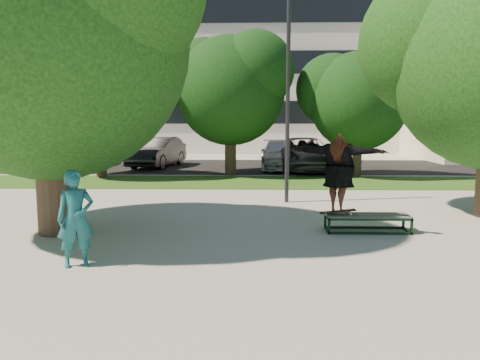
{
  "coord_description": "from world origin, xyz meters",
  "views": [
    {
      "loc": [
        -0.02,
        -8.78,
        2.41
      ],
      "look_at": [
        -0.27,
        0.6,
        1.22
      ],
      "focal_mm": 35.0,
      "sensor_mm": 36.0,
      "label": 1
    }
  ],
  "objects_px": {
    "tree_left": "(46,23)",
    "bystander": "(76,218)",
    "car_grey": "(304,154)",
    "car_silver_b": "(281,155)",
    "grind_box": "(367,223)",
    "car_dark": "(157,152)",
    "car_silver_a": "(85,151)",
    "lamppost": "(288,95)"
  },
  "relations": [
    {
      "from": "tree_left",
      "to": "bystander",
      "type": "xyz_separation_m",
      "value": [
        1.35,
        -2.37,
        -3.61
      ]
    },
    {
      "from": "bystander",
      "to": "car_grey",
      "type": "distance_m",
      "value": 16.2
    },
    {
      "from": "car_silver_b",
      "to": "tree_left",
      "type": "bearing_deg",
      "value": -112.2
    },
    {
      "from": "grind_box",
      "to": "car_dark",
      "type": "height_order",
      "value": "car_dark"
    },
    {
      "from": "car_silver_b",
      "to": "car_silver_a",
      "type": "bearing_deg",
      "value": 173.24
    },
    {
      "from": "lamppost",
      "to": "car_silver_b",
      "type": "relative_size",
      "value": 1.24
    },
    {
      "from": "grind_box",
      "to": "bystander",
      "type": "distance_m",
      "value": 6.06
    },
    {
      "from": "car_silver_a",
      "to": "car_dark",
      "type": "relative_size",
      "value": 1.01
    },
    {
      "from": "grind_box",
      "to": "bystander",
      "type": "height_order",
      "value": "bystander"
    },
    {
      "from": "car_grey",
      "to": "car_dark",
      "type": "bearing_deg",
      "value": 163.05
    },
    {
      "from": "grind_box",
      "to": "car_grey",
      "type": "height_order",
      "value": "car_grey"
    },
    {
      "from": "grind_box",
      "to": "car_dark",
      "type": "relative_size",
      "value": 0.38
    },
    {
      "from": "tree_left",
      "to": "car_silver_a",
      "type": "relative_size",
      "value": 1.49
    },
    {
      "from": "car_dark",
      "to": "car_grey",
      "type": "distance_m",
      "value": 7.66
    },
    {
      "from": "lamppost",
      "to": "bystander",
      "type": "distance_m",
      "value": 7.78
    },
    {
      "from": "bystander",
      "to": "car_silver_a",
      "type": "bearing_deg",
      "value": 82.91
    },
    {
      "from": "car_dark",
      "to": "car_silver_b",
      "type": "bearing_deg",
      "value": 2.25
    },
    {
      "from": "tree_left",
      "to": "car_silver_b",
      "type": "relative_size",
      "value": 1.45
    },
    {
      "from": "grind_box",
      "to": "car_dark",
      "type": "xyz_separation_m",
      "value": [
        -7.5,
        14.21,
        0.59
      ]
    },
    {
      "from": "car_silver_a",
      "to": "car_dark",
      "type": "distance_m",
      "value": 4.03
    },
    {
      "from": "bystander",
      "to": "car_dark",
      "type": "xyz_separation_m",
      "value": [
        -2.06,
        16.81,
        -0.03
      ]
    },
    {
      "from": "grind_box",
      "to": "tree_left",
      "type": "bearing_deg",
      "value": -178.12
    },
    {
      "from": "car_dark",
      "to": "tree_left",
      "type": "bearing_deg",
      "value": -77.35
    },
    {
      "from": "bystander",
      "to": "car_silver_b",
      "type": "height_order",
      "value": "bystander"
    },
    {
      "from": "grind_box",
      "to": "car_grey",
      "type": "relative_size",
      "value": 0.31
    },
    {
      "from": "car_silver_a",
      "to": "car_dark",
      "type": "bearing_deg",
      "value": -11.7
    },
    {
      "from": "tree_left",
      "to": "grind_box",
      "type": "height_order",
      "value": "tree_left"
    },
    {
      "from": "lamppost",
      "to": "car_dark",
      "type": "bearing_deg",
      "value": 119.67
    },
    {
      "from": "grind_box",
      "to": "bystander",
      "type": "relative_size",
      "value": 1.11
    },
    {
      "from": "grind_box",
      "to": "car_silver_a",
      "type": "xyz_separation_m",
      "value": [
        -11.5,
        14.7,
        0.62
      ]
    },
    {
      "from": "car_grey",
      "to": "car_silver_b",
      "type": "relative_size",
      "value": 1.16
    },
    {
      "from": "bystander",
      "to": "car_grey",
      "type": "xyz_separation_m",
      "value": [
        5.44,
        15.26,
        -0.01
      ]
    },
    {
      "from": "bystander",
      "to": "car_grey",
      "type": "relative_size",
      "value": 0.28
    },
    {
      "from": "tree_left",
      "to": "car_grey",
      "type": "height_order",
      "value": "tree_left"
    },
    {
      "from": "lamppost",
      "to": "bystander",
      "type": "height_order",
      "value": "lamppost"
    },
    {
      "from": "tree_left",
      "to": "grind_box",
      "type": "xyz_separation_m",
      "value": [
        6.79,
        0.22,
        -4.23
      ]
    },
    {
      "from": "grind_box",
      "to": "car_dark",
      "type": "distance_m",
      "value": 16.08
    },
    {
      "from": "lamppost",
      "to": "car_grey",
      "type": "distance_m",
      "value": 9.41
    },
    {
      "from": "bystander",
      "to": "lamppost",
      "type": "bearing_deg",
      "value": 31.48
    },
    {
      "from": "bystander",
      "to": "car_silver_b",
      "type": "xyz_separation_m",
      "value": [
        4.35,
        15.95,
        -0.09
      ]
    },
    {
      "from": "bystander",
      "to": "car_silver_b",
      "type": "distance_m",
      "value": 16.54
    },
    {
      "from": "grind_box",
      "to": "car_grey",
      "type": "distance_m",
      "value": 12.68
    }
  ]
}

